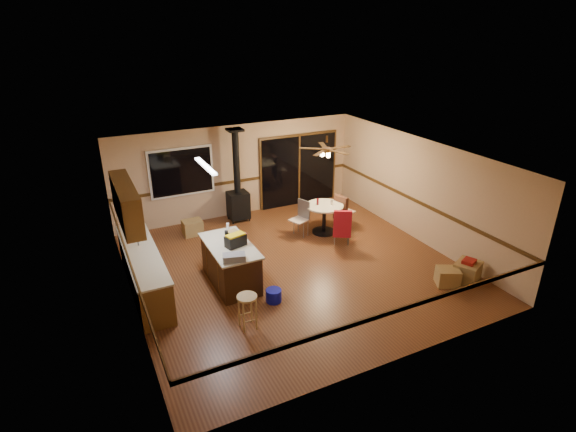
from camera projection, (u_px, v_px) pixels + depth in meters
floor at (294, 267)px, 10.27m from camera, size 7.00×7.00×0.00m
ceiling at (294, 157)px, 9.24m from camera, size 7.00×7.00×0.00m
wall_back at (238, 171)px, 12.64m from camera, size 7.00×0.00×7.00m
wall_front at (397, 295)px, 6.87m from camera, size 7.00×0.00×7.00m
wall_left at (126, 247)px, 8.34m from camera, size 0.00×7.00×7.00m
wall_right at (419, 190)px, 11.17m from camera, size 0.00×7.00×7.00m
chair_rail at (294, 227)px, 9.87m from camera, size 7.00×7.00×0.08m
window at (182, 172)px, 11.87m from camera, size 1.72×0.10×1.32m
sliding_door at (299, 171)px, 13.46m from camera, size 2.52×0.10×2.10m
lower_cabinets at (144, 272)px, 9.22m from camera, size 0.60×3.00×0.86m
countertop at (141, 252)px, 9.04m from camera, size 0.64×3.04×0.04m
upper_cabinets at (126, 203)px, 8.75m from camera, size 0.35×2.00×0.80m
kitchen_island at (231, 264)px, 9.49m from camera, size 0.88×1.68×0.90m
wood_stove at (238, 196)px, 12.41m from camera, size 0.55×0.50×2.52m
ceiling_fan at (326, 151)px, 11.08m from camera, size 0.24×0.24×0.55m
fluorescent_strip at (205, 166)px, 8.77m from camera, size 0.10×1.20×0.04m
toolbox_grey at (234, 257)px, 8.67m from camera, size 0.48×0.35×0.13m
toolbox_black at (236, 241)px, 9.22m from camera, size 0.47×0.32×0.23m
toolbox_yellow_lid at (235, 235)px, 9.17m from camera, size 0.43×0.30×0.03m
box_on_island at (234, 236)px, 9.46m from camera, size 0.26×0.33×0.20m
bottle_dark at (227, 236)px, 9.38m from camera, size 0.09×0.09×0.26m
bottle_pink at (245, 238)px, 9.34m from camera, size 0.08×0.08×0.23m
bottle_white at (228, 227)px, 9.89m from camera, size 0.07×0.07×0.19m
bar_stool at (248, 312)px, 8.10m from camera, size 0.45×0.45×0.67m
blue_bucket at (274, 295)px, 8.96m from camera, size 0.41×0.41×0.26m
dining_table at (324, 214)px, 11.75m from camera, size 0.99×0.99×0.78m
glass_red at (318, 202)px, 11.64m from camera, size 0.07×0.07×0.17m
glass_cream at (332, 202)px, 11.65m from camera, size 0.08×0.08×0.14m
chair_left at (302, 214)px, 11.59m from camera, size 0.52×0.51×0.51m
chair_near at (342, 224)px, 11.02m from camera, size 0.59×0.61×0.70m
chair_right at (341, 208)px, 11.93m from camera, size 0.55×0.52×0.70m
box_under_window at (193, 228)px, 11.76m from camera, size 0.50×0.41×0.40m
box_corner_a at (467, 271)px, 9.66m from camera, size 0.70×0.66×0.42m
box_corner_b at (448, 277)px, 9.51m from camera, size 0.59×0.56×0.37m
box_small_red at (469, 261)px, 9.56m from camera, size 0.36×0.33×0.08m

